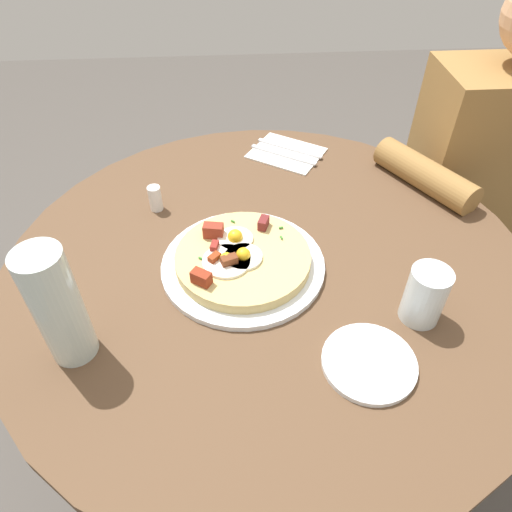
{
  "coord_description": "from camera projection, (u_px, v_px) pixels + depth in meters",
  "views": [
    {
      "loc": [
        0.07,
        0.66,
        1.35
      ],
      "look_at": [
        0.03,
        0.01,
        0.74
      ],
      "focal_mm": 32.97,
      "sensor_mm": 36.0,
      "label": 1
    }
  ],
  "objects": [
    {
      "name": "person_seated",
      "position": [
        469.0,
        214.0,
        1.36
      ],
      "size": [
        0.53,
        0.41,
        1.14
      ],
      "color": "#2D2D33",
      "rests_on": "ground_plane"
    },
    {
      "name": "knife",
      "position": [
        290.0,
        148.0,
        1.21
      ],
      "size": [
        0.16,
        0.11,
        0.0
      ],
      "primitive_type": "cube",
      "rotation": [
        0.0,
        0.0,
        2.56
      ],
      "color": "silver",
      "rests_on": "napkin"
    },
    {
      "name": "napkin",
      "position": [
        286.0,
        153.0,
        1.2
      ],
      "size": [
        0.22,
        0.21,
        0.0
      ],
      "primitive_type": "cube",
      "rotation": [
        0.0,
        0.0,
        2.56
      ],
      "color": "white",
      "rests_on": "dining_table"
    },
    {
      "name": "ground_plane",
      "position": [
        264.0,
        431.0,
        1.41
      ],
      "size": [
        6.0,
        6.0,
        0.0
      ],
      "primitive_type": "plane",
      "color": "#4C4742"
    },
    {
      "name": "water_glass",
      "position": [
        425.0,
        295.0,
        0.78
      ],
      "size": [
        0.07,
        0.07,
        0.11
      ],
      "primitive_type": "cylinder",
      "color": "silver",
      "rests_on": "dining_table"
    },
    {
      "name": "pizza_plate",
      "position": [
        243.0,
        265.0,
        0.9
      ],
      "size": [
        0.31,
        0.31,
        0.01
      ],
      "primitive_type": "cylinder",
      "color": "white",
      "rests_on": "dining_table"
    },
    {
      "name": "dining_table",
      "position": [
        267.0,
        315.0,
        1.03
      ],
      "size": [
        1.03,
        1.03,
        0.72
      ],
      "color": "brown",
      "rests_on": "ground_plane"
    },
    {
      "name": "salt_shaker",
      "position": [
        155.0,
        198.0,
        1.02
      ],
      "size": [
        0.03,
        0.03,
        0.06
      ],
      "primitive_type": "cylinder",
      "color": "white",
      "rests_on": "dining_table"
    },
    {
      "name": "fork",
      "position": [
        283.0,
        155.0,
        1.19
      ],
      "size": [
        0.16,
        0.11,
        0.0
      ],
      "primitive_type": "cube",
      "rotation": [
        0.0,
        0.0,
        2.56
      ],
      "color": "silver",
      "rests_on": "napkin"
    },
    {
      "name": "water_bottle",
      "position": [
        58.0,
        307.0,
        0.69
      ],
      "size": [
        0.07,
        0.07,
        0.21
      ],
      "primitive_type": "cylinder",
      "color": "silver",
      "rests_on": "dining_table"
    },
    {
      "name": "bread_plate",
      "position": [
        369.0,
        363.0,
        0.74
      ],
      "size": [
        0.15,
        0.15,
        0.01
      ],
      "primitive_type": "cylinder",
      "color": "white",
      "rests_on": "dining_table"
    },
    {
      "name": "breakfast_pizza",
      "position": [
        241.0,
        257.0,
        0.89
      ],
      "size": [
        0.26,
        0.26,
        0.05
      ],
      "color": "tan",
      "rests_on": "pizza_plate"
    }
  ]
}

